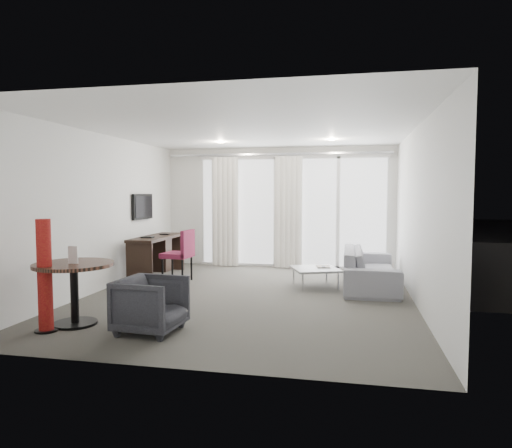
% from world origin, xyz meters
% --- Properties ---
extents(floor, '(5.00, 6.00, 0.00)m').
position_xyz_m(floor, '(0.00, 0.00, 0.00)').
color(floor, '#4B4841').
rests_on(floor, ground).
extents(ceiling, '(5.00, 6.00, 0.00)m').
position_xyz_m(ceiling, '(0.00, 0.00, 2.60)').
color(ceiling, white).
rests_on(ceiling, ground).
extents(wall_left, '(0.00, 6.00, 2.60)m').
position_xyz_m(wall_left, '(-2.50, 0.00, 1.30)').
color(wall_left, silver).
rests_on(wall_left, ground).
extents(wall_right, '(0.00, 6.00, 2.60)m').
position_xyz_m(wall_right, '(2.50, 0.00, 1.30)').
color(wall_right, silver).
rests_on(wall_right, ground).
extents(wall_front, '(5.00, 0.00, 2.60)m').
position_xyz_m(wall_front, '(0.00, -3.00, 1.30)').
color(wall_front, silver).
rests_on(wall_front, ground).
extents(window_panel, '(4.00, 0.02, 2.38)m').
position_xyz_m(window_panel, '(0.30, 2.98, 1.20)').
color(window_panel, white).
rests_on(window_panel, ground).
extents(window_frame, '(4.10, 0.06, 2.44)m').
position_xyz_m(window_frame, '(0.30, 2.97, 1.20)').
color(window_frame, white).
rests_on(window_frame, ground).
extents(curtain_left, '(0.60, 0.20, 2.38)m').
position_xyz_m(curtain_left, '(-1.15, 2.82, 1.20)').
color(curtain_left, white).
rests_on(curtain_left, ground).
extents(curtain_right, '(0.60, 0.20, 2.38)m').
position_xyz_m(curtain_right, '(0.25, 2.82, 1.20)').
color(curtain_right, white).
rests_on(curtain_right, ground).
extents(curtain_track, '(4.80, 0.04, 0.04)m').
position_xyz_m(curtain_track, '(0.00, 2.82, 2.45)').
color(curtain_track, '#B2B2B7').
rests_on(curtain_track, ceiling).
extents(downlight_a, '(0.12, 0.12, 0.02)m').
position_xyz_m(downlight_a, '(-0.90, 1.60, 2.59)').
color(downlight_a, '#FFE0B2').
rests_on(downlight_a, ceiling).
extents(downlight_b, '(0.12, 0.12, 0.02)m').
position_xyz_m(downlight_b, '(1.20, 1.60, 2.59)').
color(downlight_b, '#FFE0B2').
rests_on(downlight_b, ceiling).
extents(desk, '(0.52, 1.66, 0.78)m').
position_xyz_m(desk, '(-2.12, 1.36, 0.39)').
color(desk, black).
rests_on(desk, floor).
extents(tv, '(0.05, 0.80, 0.50)m').
position_xyz_m(tv, '(-2.46, 1.45, 1.35)').
color(tv, black).
rests_on(tv, wall_left).
extents(desk_chair, '(0.56, 0.53, 0.96)m').
position_xyz_m(desk_chair, '(-1.54, 0.92, 0.48)').
color(desk_chair, maroon).
rests_on(desk_chair, floor).
extents(round_table, '(1.27, 1.27, 0.77)m').
position_xyz_m(round_table, '(-1.77, -1.91, 0.38)').
color(round_table, '#341E14').
rests_on(round_table, floor).
extents(menu_card, '(0.12, 0.04, 0.21)m').
position_xyz_m(menu_card, '(-1.74, -1.96, 0.72)').
color(menu_card, white).
rests_on(menu_card, round_table).
extents(red_lamp, '(0.30, 0.30, 1.32)m').
position_xyz_m(red_lamp, '(-1.94, -2.22, 0.66)').
color(red_lamp, maroon).
rests_on(red_lamp, floor).
extents(tub_armchair, '(0.76, 0.75, 0.65)m').
position_xyz_m(tub_armchair, '(-0.71, -2.01, 0.33)').
color(tub_armchair, '#2A2A30').
rests_on(tub_armchair, floor).
extents(coffee_table, '(0.95, 0.95, 0.33)m').
position_xyz_m(coffee_table, '(0.97, 0.93, 0.17)').
color(coffee_table, gray).
rests_on(coffee_table, floor).
extents(remote, '(0.08, 0.18, 0.02)m').
position_xyz_m(remote, '(1.11, 1.01, 0.36)').
color(remote, black).
rests_on(remote, coffee_table).
extents(magazine, '(0.27, 0.31, 0.02)m').
position_xyz_m(magazine, '(1.10, 1.07, 0.36)').
color(magazine, gray).
rests_on(magazine, coffee_table).
extents(sofa, '(0.88, 2.25, 0.66)m').
position_xyz_m(sofa, '(1.90, 1.19, 0.33)').
color(sofa, gray).
rests_on(sofa, floor).
extents(terrace_slab, '(5.60, 3.00, 0.12)m').
position_xyz_m(terrace_slab, '(0.30, 4.50, -0.06)').
color(terrace_slab, '#4D4D50').
rests_on(terrace_slab, ground).
extents(rattan_chair_a, '(0.63, 0.63, 0.91)m').
position_xyz_m(rattan_chair_a, '(0.85, 3.74, 0.46)').
color(rattan_chair_a, brown).
rests_on(rattan_chair_a, terrace_slab).
extents(rattan_chair_b, '(0.67, 0.67, 0.75)m').
position_xyz_m(rattan_chair_b, '(2.37, 4.86, 0.37)').
color(rattan_chair_b, brown).
rests_on(rattan_chair_b, terrace_slab).
extents(rattan_table, '(0.59, 0.59, 0.45)m').
position_xyz_m(rattan_table, '(1.27, 4.04, 0.23)').
color(rattan_table, brown).
rests_on(rattan_table, terrace_slab).
extents(balustrade, '(5.50, 0.06, 1.05)m').
position_xyz_m(balustrade, '(0.30, 5.95, 0.50)').
color(balustrade, '#B2B2B7').
rests_on(balustrade, terrace_slab).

